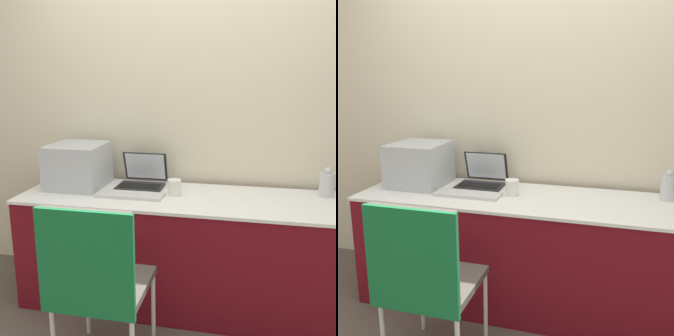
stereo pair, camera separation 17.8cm
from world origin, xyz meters
TOP-DOWN VIEW (x-y plane):
  - ground_plane at (0.00, 0.00)m, footprint 14.00×14.00m
  - wall_back at (0.00, 0.74)m, footprint 8.00×0.05m
  - table at (0.00, 0.33)m, footprint 2.15×0.67m
  - printer at (-0.76, 0.42)m, footprint 0.38×0.41m
  - laptop_left at (-0.32, 0.51)m, footprint 0.32×0.30m
  - external_keyboard at (-0.33, 0.25)m, footprint 0.45×0.15m
  - coffee_cup at (-0.05, 0.34)m, footprint 0.09×0.09m
  - metal_pitcher at (0.94, 0.53)m, footprint 0.10×0.10m
  - chair at (-0.28, -0.48)m, footprint 0.47×0.48m

SIDE VIEW (x-z plane):
  - ground_plane at x=0.00m, z-range 0.00..0.00m
  - table at x=0.00m, z-range 0.00..0.77m
  - chair at x=-0.28m, z-range 0.11..1.08m
  - external_keyboard at x=-0.33m, z-range 0.77..0.79m
  - laptop_left at x=-0.32m, z-range 0.70..0.94m
  - coffee_cup at x=-0.05m, z-range 0.77..0.88m
  - metal_pitcher at x=0.94m, z-range 0.76..0.96m
  - printer at x=-0.76m, z-range 0.78..1.09m
  - wall_back at x=0.00m, z-range 0.00..2.60m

